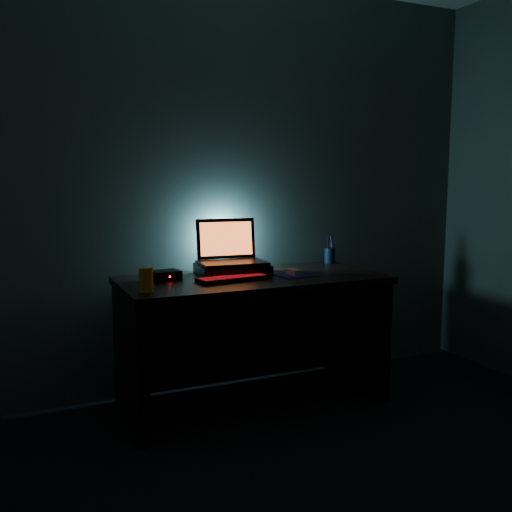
# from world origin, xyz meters

# --- Properties ---
(room) EXTENTS (3.50, 4.00, 2.50)m
(room) POSITION_xyz_m (0.00, 0.00, 1.25)
(room) COLOR black
(room) RESTS_ON ground
(desk) EXTENTS (1.50, 0.70, 0.75)m
(desk) POSITION_xyz_m (0.00, 1.67, 0.49)
(desk) COLOR black
(desk) RESTS_ON ground
(riser) EXTENTS (0.42, 0.33, 0.06)m
(riser) POSITION_xyz_m (-0.08, 1.74, 0.78)
(riser) COLOR black
(riser) RESTS_ON desk
(laptop) EXTENTS (0.40, 0.31, 0.26)m
(laptop) POSITION_xyz_m (-0.07, 1.79, 0.87)
(laptop) COLOR black
(laptop) RESTS_ON riser
(keyboard) EXTENTS (0.41, 0.18, 0.02)m
(keyboard) POSITION_xyz_m (-0.15, 1.55, 0.76)
(keyboard) COLOR black
(keyboard) RESTS_ON desk
(mousepad) EXTENTS (0.24, 0.22, 0.00)m
(mousepad) POSITION_xyz_m (0.24, 1.57, 0.75)
(mousepad) COLOR #0C1655
(mousepad) RESTS_ON desk
(mouse) EXTENTS (0.07, 0.11, 0.03)m
(mouse) POSITION_xyz_m (0.24, 1.57, 0.77)
(mouse) COLOR #929298
(mouse) RESTS_ON mousepad
(pen_cup) EXTENTS (0.09, 0.09, 0.10)m
(pen_cup) POSITION_xyz_m (0.68, 1.90, 0.80)
(pen_cup) COLOR black
(pen_cup) RESTS_ON desk
(juice_glass) EXTENTS (0.09, 0.09, 0.12)m
(juice_glass) POSITION_xyz_m (-0.66, 1.44, 0.81)
(juice_glass) COLOR #FFB40D
(juice_glass) RESTS_ON desk
(router) EXTENTS (0.17, 0.15, 0.05)m
(router) POSITION_xyz_m (-0.48, 1.73, 0.78)
(router) COLOR black
(router) RESTS_ON desk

